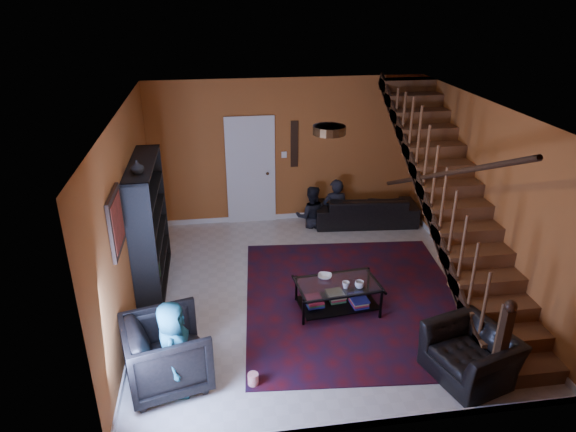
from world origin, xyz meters
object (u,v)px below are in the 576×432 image
object	(u,v)px
coffee_table	(337,295)
bookshelf	(150,228)
armchair_right	(471,354)
sofa	(365,209)
armchair_left	(167,353)

from	to	relation	value
coffee_table	bookshelf	bearing A→B (deg)	156.45
bookshelf	coffee_table	world-z (taller)	bookshelf
armchair_right	coffee_table	world-z (taller)	armchair_right
sofa	armchair_right	world-z (taller)	armchair_right
armchair_right	coffee_table	size ratio (longest dim) A/B	0.78
sofa	coffee_table	bearing A→B (deg)	71.40
armchair_left	coffee_table	size ratio (longest dim) A/B	0.76
bookshelf	armchair_right	bearing A→B (deg)	-35.02
armchair_left	coffee_table	bearing A→B (deg)	-77.62
armchair_left	coffee_table	xyz separation A→B (m)	(2.31, 1.16, -0.17)
bookshelf	armchair_right	world-z (taller)	bookshelf
bookshelf	sofa	xyz separation A→B (m)	(3.90, 1.70, -0.67)
armchair_left	sofa	bearing A→B (deg)	-55.78
armchair_right	bookshelf	bearing A→B (deg)	-141.90
coffee_table	armchair_left	bearing A→B (deg)	-153.26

